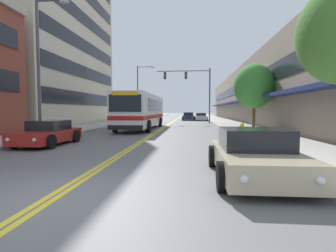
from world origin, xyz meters
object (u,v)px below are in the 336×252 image
object	(u,v)px
car_beige_parked_right_foreground	(254,155)
street_tree_right_mid	(254,86)
street_lamp_left_near	(43,58)
fire_hydrant	(242,129)
car_silver_parked_right_mid	(201,117)
city_bus	(142,110)
car_red_parked_left_mid	(48,134)
street_lamp_left_far	(140,89)
car_black_parked_left_far	(143,118)
traffic_signal_mast	(192,84)
car_navy_moving_lead	(188,117)

from	to	relation	value
car_beige_parked_right_foreground	street_tree_right_mid	size ratio (longest dim) A/B	0.76
street_lamp_left_near	fire_hydrant	xyz separation A→B (m)	(11.00, 3.26, -3.92)
car_silver_parked_right_mid	street_lamp_left_near	world-z (taller)	street_lamp_left_near
city_bus	car_red_parked_left_mid	world-z (taller)	city_bus
city_bus	street_lamp_left_far	xyz separation A→B (m)	(-3.08, 14.67, 3.21)
car_black_parked_left_far	traffic_signal_mast	distance (m)	9.36
car_red_parked_left_mid	street_tree_right_mid	xyz separation A→B (m)	(12.55, 10.55, 3.20)
car_navy_moving_lead	city_bus	bearing A→B (deg)	-101.19
car_black_parked_left_far	street_lamp_left_far	size ratio (longest dim) A/B	0.56
city_bus	car_black_parked_left_far	bearing A→B (deg)	100.12
street_tree_right_mid	fire_hydrant	world-z (taller)	street_tree_right_mid
car_beige_parked_right_foreground	city_bus	bearing A→B (deg)	109.77
car_black_parked_left_far	car_red_parked_left_mid	bearing A→B (deg)	-89.95
street_lamp_left_near	city_bus	bearing A→B (deg)	73.91
car_red_parked_left_mid	car_beige_parked_right_foreground	xyz separation A→B (m)	(8.85, -5.64, 0.01)
city_bus	car_black_parked_left_far	world-z (taller)	city_bus
street_tree_right_mid	car_black_parked_left_far	bearing A→B (deg)	128.55
car_black_parked_left_far	fire_hydrant	distance (m)	24.59
car_silver_parked_right_mid	car_navy_moving_lead	world-z (taller)	car_navy_moving_lead
city_bus	fire_hydrant	world-z (taller)	city_bus
street_tree_right_mid	city_bus	bearing A→B (deg)	172.48
traffic_signal_mast	car_silver_parked_right_mid	bearing A→B (deg)	80.28
car_red_parked_left_mid	car_silver_parked_right_mid	size ratio (longest dim) A/B	1.03
city_bus	street_tree_right_mid	bearing A→B (deg)	-7.52
car_red_parked_left_mid	street_lamp_left_far	world-z (taller)	street_lamp_left_far
car_red_parked_left_mid	fire_hydrant	world-z (taller)	car_red_parked_left_mid
city_bus	car_silver_parked_right_mid	xyz separation A→B (m)	(6.23, 19.66, -1.18)
car_beige_parked_right_foreground	traffic_signal_mast	size ratio (longest dim) A/B	0.57
city_bus	car_navy_moving_lead	distance (m)	21.31
car_black_parked_left_far	street_tree_right_mid	distance (m)	20.43
car_silver_parked_right_mid	traffic_signal_mast	bearing A→B (deg)	-99.72
car_beige_parked_right_foreground	street_lamp_left_far	bearing A→B (deg)	106.23
car_silver_parked_right_mid	street_lamp_left_far	world-z (taller)	street_lamp_left_far
street_lamp_left_far	fire_hydrant	size ratio (longest dim) A/B	10.02
traffic_signal_mast	street_tree_right_mid	distance (m)	13.45
car_red_parked_left_mid	car_silver_parked_right_mid	distance (m)	32.73
traffic_signal_mast	fire_hydrant	bearing A→B (deg)	-80.74
car_black_parked_left_far	traffic_signal_mast	xyz separation A→B (m)	(7.32, -3.49, 4.67)
car_red_parked_left_mid	car_beige_parked_right_foreground	bearing A→B (deg)	-32.50
car_navy_moving_lead	traffic_signal_mast	distance (m)	10.95
car_red_parked_left_mid	fire_hydrant	size ratio (longest dim) A/B	5.14
car_silver_parked_right_mid	street_lamp_left_far	xyz separation A→B (m)	(-9.31, -4.99, 4.39)
car_silver_parked_right_mid	street_lamp_left_far	size ratio (longest dim) A/B	0.50
car_silver_parked_right_mid	car_black_parked_left_far	bearing A→B (deg)	-149.44
fire_hydrant	car_beige_parked_right_foreground	bearing A→B (deg)	-98.89
street_lamp_left_far	fire_hydrant	bearing A→B (deg)	-64.19
fire_hydrant	car_silver_parked_right_mid	bearing A→B (deg)	93.28
street_lamp_left_far	street_tree_right_mid	world-z (taller)	street_lamp_left_far
car_silver_parked_right_mid	street_lamp_left_near	bearing A→B (deg)	-107.05
street_tree_right_mid	car_silver_parked_right_mid	bearing A→B (deg)	100.17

